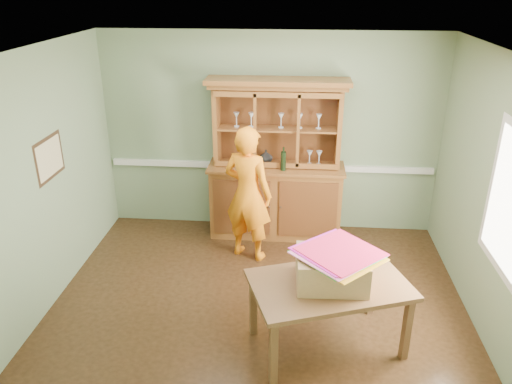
# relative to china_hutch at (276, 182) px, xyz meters

# --- Properties ---
(floor) EXTENTS (4.50, 4.50, 0.00)m
(floor) POSITION_rel_china_hutch_xyz_m (-0.10, -1.76, -0.75)
(floor) COLOR #482C17
(floor) RESTS_ON ground
(ceiling) EXTENTS (4.50, 4.50, 0.00)m
(ceiling) POSITION_rel_china_hutch_xyz_m (-0.10, -1.76, 1.95)
(ceiling) COLOR white
(ceiling) RESTS_ON wall_back
(wall_back) EXTENTS (4.50, 0.00, 4.50)m
(wall_back) POSITION_rel_china_hutch_xyz_m (-0.10, 0.24, 0.60)
(wall_back) COLOR gray
(wall_back) RESTS_ON floor
(wall_left) EXTENTS (0.00, 4.00, 4.00)m
(wall_left) POSITION_rel_china_hutch_xyz_m (-2.35, -1.76, 0.60)
(wall_left) COLOR gray
(wall_left) RESTS_ON floor
(wall_right) EXTENTS (0.00, 4.00, 4.00)m
(wall_right) POSITION_rel_china_hutch_xyz_m (2.15, -1.76, 0.60)
(wall_right) COLOR gray
(wall_right) RESTS_ON floor
(wall_front) EXTENTS (4.50, 0.00, 4.50)m
(wall_front) POSITION_rel_china_hutch_xyz_m (-0.10, -3.76, 0.60)
(wall_front) COLOR gray
(wall_front) RESTS_ON floor
(chair_rail) EXTENTS (4.41, 0.05, 0.08)m
(chair_rail) POSITION_rel_china_hutch_xyz_m (-0.10, 0.22, 0.15)
(chair_rail) COLOR silver
(chair_rail) RESTS_ON wall_back
(framed_map) EXTENTS (0.03, 0.60, 0.46)m
(framed_map) POSITION_rel_china_hutch_xyz_m (-2.33, -1.46, 0.80)
(framed_map) COLOR #372416
(framed_map) RESTS_ON wall_left
(window_panel) EXTENTS (0.03, 0.96, 1.36)m
(window_panel) POSITION_rel_china_hutch_xyz_m (2.13, -2.06, 0.75)
(window_panel) COLOR silver
(window_panel) RESTS_ON wall_right
(china_hutch) EXTENTS (1.82, 0.60, 2.14)m
(china_hutch) POSITION_rel_china_hutch_xyz_m (0.00, 0.00, 0.00)
(china_hutch) COLOR brown
(china_hutch) RESTS_ON floor
(dining_table) EXTENTS (1.64, 1.29, 0.72)m
(dining_table) POSITION_rel_china_hutch_xyz_m (0.61, -2.29, -0.12)
(dining_table) COLOR brown
(dining_table) RESTS_ON floor
(cardboard_box) EXTENTS (0.65, 0.53, 0.30)m
(cardboard_box) POSITION_rel_china_hutch_xyz_m (0.62, -2.29, 0.11)
(cardboard_box) COLOR tan
(cardboard_box) RESTS_ON dining_table
(kite_stack) EXTENTS (0.86, 0.86, 0.05)m
(kite_stack) POSITION_rel_china_hutch_xyz_m (0.66, -2.32, 0.29)
(kite_stack) COLOR yellow
(kite_stack) RESTS_ON cardboard_box
(person) EXTENTS (0.73, 0.62, 1.72)m
(person) POSITION_rel_china_hutch_xyz_m (-0.31, -0.66, 0.11)
(person) COLOR orange
(person) RESTS_ON floor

